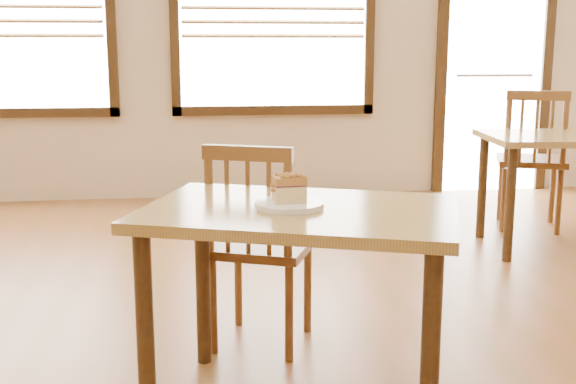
# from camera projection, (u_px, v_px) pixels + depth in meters

# --- Properties ---
(entry_door) EXTENTS (1.08, 0.06, 2.29)m
(entry_door) POSITION_uv_depth(u_px,v_px,m) (495.00, 59.00, 6.48)
(entry_door) COLOR white
(entry_door) RESTS_ON ground
(cafe_table_main) EXTENTS (1.26, 1.05, 0.75)m
(cafe_table_main) POSITION_uv_depth(u_px,v_px,m) (300.00, 239.00, 2.53)
(cafe_table_main) COLOR #A37F3F
(cafe_table_main) RESTS_ON ground
(cafe_chair_main) EXTENTS (0.54, 0.54, 0.92)m
(cafe_chair_main) POSITION_uv_depth(u_px,v_px,m) (259.00, 244.00, 3.11)
(cafe_chair_main) COLOR brown
(cafe_chair_main) RESTS_ON ground
(cafe_table_second) EXTENTS (1.15, 0.83, 0.75)m
(cafe_table_second) POSITION_uv_depth(u_px,v_px,m) (570.00, 152.00, 4.63)
(cafe_table_second) COLOR #A37F3F
(cafe_table_second) RESTS_ON ground
(cafe_chair_second) EXTENTS (0.59, 0.59, 1.02)m
(cafe_chair_second) POSITION_uv_depth(u_px,v_px,m) (532.00, 159.00, 5.17)
(cafe_chair_second) COLOR brown
(cafe_chair_second) RESTS_ON ground
(plate) EXTENTS (0.24, 0.24, 0.02)m
(plate) POSITION_uv_depth(u_px,v_px,m) (289.00, 205.00, 2.51)
(plate) COLOR white
(plate) RESTS_ON cafe_table_main
(cake_slice) EXTENTS (0.13, 0.09, 0.11)m
(cake_slice) POSITION_uv_depth(u_px,v_px,m) (289.00, 188.00, 2.49)
(cake_slice) COLOR #D4B877
(cake_slice) RESTS_ON plate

